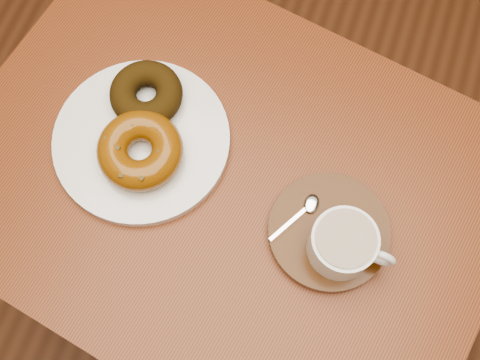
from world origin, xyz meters
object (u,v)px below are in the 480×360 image
(cafe_table, at_px, (228,204))
(donut_plate, at_px, (142,140))
(saucer, at_px, (329,232))
(coffee_cup, at_px, (344,244))

(cafe_table, bearing_deg, donut_plate, -175.79)
(cafe_table, distance_m, donut_plate, 0.18)
(saucer, height_order, coffee_cup, coffee_cup)
(donut_plate, bearing_deg, coffee_cup, -11.74)
(donut_plate, xyz_separation_m, saucer, (0.29, -0.04, 0.00))
(cafe_table, height_order, coffee_cup, coffee_cup)
(saucer, relative_size, coffee_cup, 1.45)
(donut_plate, height_order, saucer, saucer)
(donut_plate, relative_size, saucer, 1.53)
(donut_plate, height_order, coffee_cup, coffee_cup)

